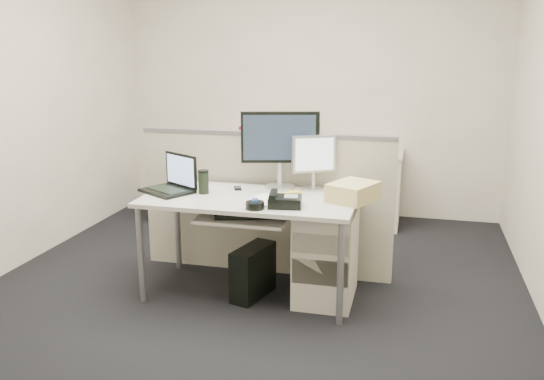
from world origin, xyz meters
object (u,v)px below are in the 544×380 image
(desk, at_px, (249,206))
(laptop, at_px, (166,174))
(desk_phone, at_px, (285,202))
(monitor_main, at_px, (280,150))

(desk, distance_m, laptop, 0.65)
(desk, relative_size, desk_phone, 6.93)
(desk, height_order, laptop, laptop)
(monitor_main, bearing_deg, laptop, -171.88)
(monitor_main, relative_size, laptop, 1.61)
(laptop, bearing_deg, desk, 32.04)
(monitor_main, xyz_separation_m, laptop, (-0.77, -0.32, -0.15))
(desk, relative_size, monitor_main, 2.61)
(monitor_main, bearing_deg, desk, -130.96)
(desk, bearing_deg, monitor_main, 63.76)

